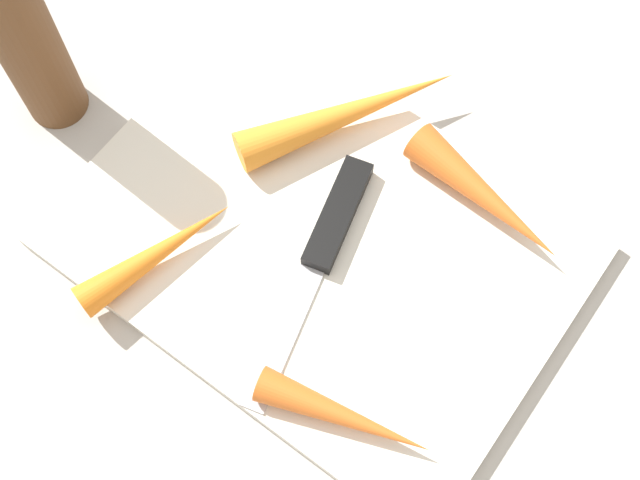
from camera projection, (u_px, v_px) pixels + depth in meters
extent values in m
plane|color=#ADA8A0|center=(320.00, 246.00, 0.63)|extent=(1.40, 1.40, 0.00)
cube|color=silver|center=(320.00, 243.00, 0.62)|extent=(0.36, 0.26, 0.01)
cube|color=#B7B7BC|center=(283.00, 337.00, 0.59)|extent=(0.04, 0.11, 0.00)
cube|color=black|center=(336.00, 213.00, 0.62)|extent=(0.04, 0.09, 0.01)
cone|color=orange|center=(344.00, 416.00, 0.55)|extent=(0.12, 0.05, 0.02)
cone|color=orange|center=(348.00, 113.00, 0.64)|extent=(0.12, 0.17, 0.03)
cone|color=orange|center=(157.00, 253.00, 0.60)|extent=(0.06, 0.13, 0.03)
cone|color=orange|center=(485.00, 197.00, 0.61)|extent=(0.14, 0.05, 0.03)
cylinder|color=brown|center=(24.00, 38.00, 0.60)|extent=(0.05, 0.05, 0.17)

